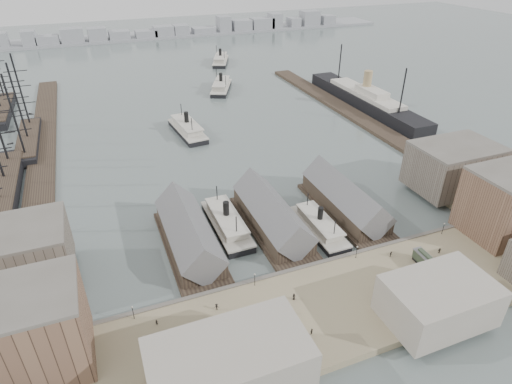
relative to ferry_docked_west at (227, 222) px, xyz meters
name	(u,v)px	position (x,y,z in m)	size (l,w,h in m)	color
ground	(295,261)	(13.00, -21.81, -2.43)	(900.00, 900.00, 0.00)	#525E5D
quay	(332,307)	(13.00, -41.81, -1.43)	(180.00, 30.00, 2.00)	#887A5B
seawall	(304,269)	(13.00, -27.01, -1.28)	(180.00, 1.20, 2.30)	#59544C
west_wharf	(43,154)	(-55.00, 78.19, -1.63)	(10.00, 220.00, 1.60)	#2D231C
east_wharf	(355,116)	(91.00, 68.19, -1.63)	(10.00, 180.00, 1.60)	#2D231C
ferry_shed_west	(189,235)	(-13.00, -4.93, 2.21)	(14.00, 42.00, 12.60)	#2D231C
ferry_shed_center	(272,216)	(13.00, -4.93, 2.21)	(14.00, 42.00, 12.60)	#2D231C
ferry_shed_east	(345,200)	(39.00, -4.93, 2.21)	(14.00, 42.00, 12.60)	#2D231C
warehouse_west_back	(15,256)	(-57.00, -3.81, 6.57)	(26.00, 20.00, 14.00)	#60564C
warehouse_east_back	(453,167)	(81.00, -6.81, 7.07)	(28.00, 20.00, 15.00)	#60564C
street_bldg_center	(438,301)	(33.00, -53.81, 4.57)	(24.00, 16.00, 10.00)	gray
street_bldg_west	(229,368)	(-17.00, -53.81, 5.57)	(30.00, 16.00, 12.00)	gray
lamp_post_far_w	(133,310)	(-32.00, -28.81, 2.28)	(0.44, 0.44, 3.92)	black
lamp_post_near_w	(255,277)	(-2.00, -28.81, 2.28)	(0.44, 0.44, 3.92)	black
lamp_post_near_e	(357,250)	(28.00, -28.81, 2.28)	(0.44, 0.44, 3.92)	black
lamp_post_far_e	(444,226)	(58.00, -28.81, 2.28)	(0.44, 0.44, 3.92)	black
far_shore	(130,35)	(10.93, 312.34, 1.48)	(500.00, 40.00, 15.72)	gray
ferry_docked_west	(227,222)	(0.00, 0.00, 0.00)	(8.71, 29.04, 10.37)	black
ferry_docked_east	(319,226)	(26.00, -11.72, -0.28)	(7.72, 25.74, 9.19)	black
ferry_open_near	(187,129)	(6.85, 78.74, 0.19)	(12.32, 32.05, 11.18)	black
ferry_open_mid	(221,86)	(41.49, 136.39, 0.14)	(21.29, 31.80, 10.99)	black
ferry_open_far	(221,60)	(60.60, 198.15, 0.17)	(20.44, 32.27, 11.09)	black
sailing_ship_near	(3,190)	(-66.26, 46.89, 0.45)	(9.55, 65.76, 39.25)	black
sailing_ship_mid	(28,139)	(-60.69, 92.32, 0.12)	(8.66, 50.02, 35.59)	black
sailing_ship_far	(1,109)	(-75.85, 139.57, 0.33)	(9.30, 51.68, 38.24)	black
ocean_steamer	(365,99)	(105.00, 80.94, 1.67)	(13.04, 95.30, 19.06)	black
tram	(427,263)	(42.96, -39.55, 1.36)	(2.94, 9.91, 3.49)	black
horse_cart_left	(163,336)	(-26.81, -36.86, 0.35)	(4.60, 1.53, 1.51)	black
horse_cart_center	(286,313)	(1.15, -40.82, 0.41)	(4.97, 1.67, 1.69)	black
horse_cart_right	(412,293)	(32.67, -46.43, 0.40)	(4.84, 3.27, 1.65)	black
pedestrian_0	(157,322)	(-27.44, -32.58, 0.36)	(0.58, 0.42, 1.58)	black
pedestrian_1	(194,344)	(-21.06, -41.68, 0.46)	(0.87, 0.68, 1.79)	black
pedestrian_2	(217,307)	(-13.40, -33.11, 0.46)	(1.15, 0.66, 1.78)	black
pedestrian_3	(312,331)	(4.06, -47.88, 0.41)	(0.98, 0.41, 1.68)	black
pedestrian_4	(294,297)	(5.07, -36.83, 0.47)	(0.88, 0.57, 1.81)	black
pedestrian_5	(387,296)	(26.33, -45.09, 0.39)	(0.60, 0.44, 1.64)	black
pedestrian_6	(391,254)	(37.34, -31.88, 0.38)	(0.79, 0.62, 1.63)	black
pedestrian_7	(463,270)	(50.75, -44.57, 0.39)	(1.06, 0.61, 1.64)	black
pedestrian_8	(440,251)	(50.76, -35.70, 0.45)	(1.03, 0.43, 1.77)	black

